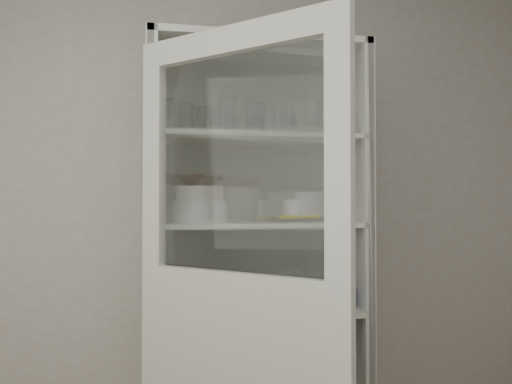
# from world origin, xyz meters

# --- Properties ---
(wall_back) EXTENTS (3.60, 0.02, 2.60)m
(wall_back) POSITION_xyz_m (0.00, 1.50, 1.30)
(wall_back) COLOR #AA9F91
(wall_back) RESTS_ON ground
(pantry_cabinet) EXTENTS (1.00, 0.45, 2.10)m
(pantry_cabinet) POSITION_xyz_m (0.20, 1.34, 0.94)
(pantry_cabinet) COLOR beige
(pantry_cabinet) RESTS_ON floor
(cupboard_door) EXTENTS (0.69, 0.64, 2.00)m
(cupboard_door) POSITION_xyz_m (0.03, 0.74, 0.87)
(cupboard_door) COLOR beige
(cupboard_door) RESTS_ON floor
(tumbler_0) EXTENTS (0.08, 0.08, 0.14)m
(tumbler_0) POSITION_xyz_m (-0.21, 1.16, 1.73)
(tumbler_0) COLOR silver
(tumbler_0) RESTS_ON shelf_glass
(tumbler_1) EXTENTS (0.09, 0.09, 0.15)m
(tumbler_1) POSITION_xyz_m (0.04, 1.11, 1.74)
(tumbler_1) COLOR silver
(tumbler_1) RESTS_ON shelf_glass
(tumbler_2) EXTENTS (0.08, 0.08, 0.14)m
(tumbler_2) POSITION_xyz_m (0.17, 1.15, 1.73)
(tumbler_2) COLOR silver
(tumbler_2) RESTS_ON shelf_glass
(tumbler_3) EXTENTS (0.09, 0.09, 0.14)m
(tumbler_3) POSITION_xyz_m (0.24, 1.14, 1.73)
(tumbler_3) COLOR silver
(tumbler_3) RESTS_ON shelf_glass
(tumbler_4) EXTENTS (0.08, 0.08, 0.13)m
(tumbler_4) POSITION_xyz_m (0.27, 1.11, 1.73)
(tumbler_4) COLOR silver
(tumbler_4) RESTS_ON shelf_glass
(tumbler_5) EXTENTS (0.07, 0.07, 0.13)m
(tumbler_5) POSITION_xyz_m (0.56, 1.15, 1.72)
(tumbler_5) COLOR silver
(tumbler_5) RESTS_ON shelf_glass
(tumbler_6) EXTENTS (0.09, 0.09, 0.14)m
(tumbler_6) POSITION_xyz_m (0.61, 1.16, 1.73)
(tumbler_6) COLOR silver
(tumbler_6) RESTS_ON shelf_glass
(tumbler_7) EXTENTS (0.07, 0.07, 0.13)m
(tumbler_7) POSITION_xyz_m (-0.07, 1.27, 1.73)
(tumbler_7) COLOR silver
(tumbler_7) RESTS_ON shelf_glass
(tumbler_8) EXTENTS (0.08, 0.08, 0.15)m
(tumbler_8) POSITION_xyz_m (-0.12, 1.29, 1.74)
(tumbler_8) COLOR silver
(tumbler_8) RESTS_ON shelf_glass
(tumbler_9) EXTENTS (0.08, 0.08, 0.12)m
(tumbler_9) POSITION_xyz_m (0.03, 1.24, 1.72)
(tumbler_9) COLOR silver
(tumbler_9) RESTS_ON shelf_glass
(tumbler_10) EXTENTS (0.10, 0.10, 0.16)m
(tumbler_10) POSITION_xyz_m (0.36, 1.29, 1.74)
(tumbler_10) COLOR silver
(tumbler_10) RESTS_ON shelf_glass
(tumbler_11) EXTENTS (0.08, 0.08, 0.16)m
(tumbler_11) POSITION_xyz_m (0.19, 1.26, 1.74)
(tumbler_11) COLOR silver
(tumbler_11) RESTS_ON shelf_glass
(goblet_0) EXTENTS (0.08, 0.08, 0.18)m
(goblet_0) POSITION_xyz_m (-0.11, 1.36, 1.75)
(goblet_0) COLOR silver
(goblet_0) RESTS_ON shelf_glass
(goblet_1) EXTENTS (0.07, 0.07, 0.16)m
(goblet_1) POSITION_xyz_m (0.20, 1.37, 1.74)
(goblet_1) COLOR silver
(goblet_1) RESTS_ON shelf_glass
(goblet_2) EXTENTS (0.07, 0.07, 0.15)m
(goblet_2) POSITION_xyz_m (0.26, 1.39, 1.74)
(goblet_2) COLOR silver
(goblet_2) RESTS_ON shelf_glass
(goblet_3) EXTENTS (0.07, 0.07, 0.15)m
(goblet_3) POSITION_xyz_m (0.40, 1.37, 1.74)
(goblet_3) COLOR silver
(goblet_3) RESTS_ON shelf_glass
(plate_stack_front) EXTENTS (0.25, 0.25, 0.10)m
(plate_stack_front) POSITION_xyz_m (-0.07, 1.24, 1.31)
(plate_stack_front) COLOR white
(plate_stack_front) RESTS_ON shelf_plates
(plate_stack_back) EXTENTS (0.20, 0.20, 0.07)m
(plate_stack_back) POSITION_xyz_m (-0.12, 1.38, 1.30)
(plate_stack_back) COLOR white
(plate_stack_back) RESTS_ON shelf_plates
(cream_bowl) EXTENTS (0.28, 0.28, 0.07)m
(cream_bowl) POSITION_xyz_m (-0.07, 1.24, 1.39)
(cream_bowl) COLOR white
(cream_bowl) RESTS_ON plate_stack_front
(terracotta_bowl) EXTENTS (0.27, 0.27, 0.05)m
(terracotta_bowl) POSITION_xyz_m (-0.07, 1.24, 1.45)
(terracotta_bowl) COLOR #402A18
(terracotta_bowl) RESTS_ON cream_bowl
(glass_platter) EXTENTS (0.38, 0.38, 0.02)m
(glass_platter) POSITION_xyz_m (0.42, 1.27, 1.27)
(glass_platter) COLOR silver
(glass_platter) RESTS_ON shelf_plates
(yellow_trivet) EXTENTS (0.23, 0.23, 0.01)m
(yellow_trivet) POSITION_xyz_m (0.42, 1.27, 1.29)
(yellow_trivet) COLOR yellow
(yellow_trivet) RESTS_ON glass_platter
(white_ramekin) EXTENTS (0.18, 0.18, 0.07)m
(white_ramekin) POSITION_xyz_m (0.42, 1.27, 1.33)
(white_ramekin) COLOR white
(white_ramekin) RESTS_ON yellow_trivet
(grey_bowl_stack) EXTENTS (0.15, 0.15, 0.14)m
(grey_bowl_stack) POSITION_xyz_m (0.46, 1.26, 1.33)
(grey_bowl_stack) COLOR silver
(grey_bowl_stack) RESTS_ON shelf_plates
(mug_blue) EXTENTS (0.15, 0.15, 0.09)m
(mug_blue) POSITION_xyz_m (0.60, 1.21, 0.91)
(mug_blue) COLOR navy
(mug_blue) RESTS_ON shelf_mugs
(mug_teal) EXTENTS (0.14, 0.14, 0.10)m
(mug_teal) POSITION_xyz_m (0.29, 1.34, 0.91)
(mug_teal) COLOR teal
(mug_teal) RESTS_ON shelf_mugs
(mug_white) EXTENTS (0.11, 0.11, 0.09)m
(mug_white) POSITION_xyz_m (0.53, 1.14, 0.91)
(mug_white) COLOR white
(mug_white) RESTS_ON shelf_mugs
(teal_jar) EXTENTS (0.09, 0.09, 0.11)m
(teal_jar) POSITION_xyz_m (0.18, 1.32, 0.92)
(teal_jar) COLOR teal
(teal_jar) RESTS_ON shelf_mugs
(measuring_cups) EXTENTS (0.09, 0.09, 0.04)m
(measuring_cups) POSITION_xyz_m (0.01, 1.21, 0.88)
(measuring_cups) COLOR silver
(measuring_cups) RESTS_ON shelf_mugs
(white_canister) EXTENTS (0.15, 0.15, 0.14)m
(white_canister) POSITION_xyz_m (-0.21, 1.28, 0.93)
(white_canister) COLOR white
(white_canister) RESTS_ON shelf_mugs
(tin_box) EXTENTS (0.20, 0.15, 0.06)m
(tin_box) POSITION_xyz_m (0.25, 1.29, 0.49)
(tin_box) COLOR #A0A1AD
(tin_box) RESTS_ON shelf_bot
(tumbler_12) EXTENTS (0.06, 0.06, 0.13)m
(tumbler_12) POSITION_xyz_m (-0.05, 1.22, 1.73)
(tumbler_12) COLOR silver
(tumbler_12) RESTS_ON shelf_glass
(tumbler_13) EXTENTS (0.06, 0.06, 0.12)m
(tumbler_13) POSITION_xyz_m (0.48, 1.16, 1.72)
(tumbler_13) COLOR silver
(tumbler_13) RESTS_ON shelf_glass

